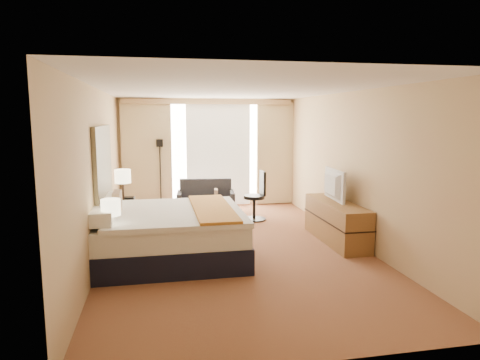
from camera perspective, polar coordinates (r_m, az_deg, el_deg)
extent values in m
cube|color=#591F19|center=(7.26, -0.89, -8.94)|extent=(4.20, 7.00, 0.02)
cube|color=silver|center=(6.94, -0.94, 11.99)|extent=(4.20, 7.00, 0.02)
cube|color=tan|center=(10.43, -4.31, 3.63)|extent=(4.20, 0.02, 2.60)
cube|color=tan|center=(3.64, 8.88, -5.45)|extent=(4.20, 0.02, 2.60)
cube|color=tan|center=(6.93, -18.26, 0.81)|extent=(0.02, 7.00, 2.60)
cube|color=tan|center=(7.64, 14.80, 1.62)|extent=(0.02, 7.00, 2.60)
cube|color=black|center=(7.13, -17.73, 0.87)|extent=(0.06, 1.85, 1.50)
cube|color=brown|center=(6.11, -16.86, -9.99)|extent=(0.45, 0.52, 0.55)
cube|color=brown|center=(8.51, -15.20, -4.72)|extent=(0.45, 0.52, 0.55)
cube|color=brown|center=(7.69, 12.71, -5.46)|extent=(0.50, 1.80, 0.70)
cube|color=silver|center=(10.43, -2.92, 3.75)|extent=(2.30, 0.02, 2.30)
cube|color=beige|center=(10.25, -12.32, 3.20)|extent=(1.15, 0.09, 2.50)
cube|color=beige|center=(10.64, 4.65, 3.56)|extent=(0.90, 0.09, 2.50)
cube|color=silver|center=(10.40, -2.89, 3.46)|extent=(1.55, 0.04, 2.50)
cube|color=tan|center=(10.24, -4.28, 10.37)|extent=(4.00, 0.16, 0.12)
cube|color=black|center=(6.77, -9.24, -8.73)|extent=(2.21, 2.00, 0.37)
cube|color=silver|center=(6.68, -9.31, -5.92)|extent=(2.16, 1.95, 0.32)
cube|color=silver|center=(6.64, -8.61, -4.36)|extent=(2.02, 2.02, 0.07)
cube|color=#C68A2D|center=(6.67, -3.74, -3.75)|extent=(0.58, 2.02, 0.04)
cube|color=silver|center=(6.18, -17.77, -4.38)|extent=(0.29, 0.82, 0.19)
cube|color=silver|center=(7.12, -16.88, -2.68)|extent=(0.29, 0.82, 0.19)
cube|color=beige|center=(6.62, -16.04, -3.09)|extent=(0.11, 0.44, 0.38)
cube|color=#5D1D1A|center=(9.56, -4.55, -4.03)|extent=(1.31, 0.79, 0.22)
cube|color=#313136|center=(9.47, -4.56, -3.00)|extent=(1.21, 0.65, 0.14)
cube|color=#313136|center=(9.74, -4.60, -1.25)|extent=(1.17, 0.24, 0.49)
cube|color=#313136|center=(9.52, -8.07, -2.84)|extent=(0.16, 0.68, 0.40)
cube|color=#313136|center=(9.54, -1.07, -2.74)|extent=(0.16, 0.68, 0.40)
cube|color=beige|center=(9.45, -3.21, -2.08)|extent=(0.10, 0.32, 0.29)
cube|color=black|center=(10.35, -10.45, -3.74)|extent=(0.21, 0.21, 0.02)
cylinder|color=black|center=(10.22, -10.56, 0.36)|extent=(0.03, 0.03, 1.47)
cube|color=black|center=(10.14, -10.68, 4.87)|extent=(0.15, 0.15, 0.17)
cylinder|color=black|center=(9.12, 1.88, -5.23)|extent=(0.51, 0.51, 0.03)
cylinder|color=black|center=(9.06, 1.89, -3.71)|extent=(0.06, 0.06, 0.45)
cylinder|color=black|center=(9.02, 1.90, -2.27)|extent=(0.44, 0.44, 0.07)
cube|color=black|center=(9.01, 3.04, -0.40)|extent=(0.06, 0.40, 0.51)
cube|color=black|center=(6.02, -16.69, -7.34)|extent=(0.09, 0.09, 0.04)
cylinder|color=black|center=(5.98, -16.76, -5.70)|extent=(0.03, 0.03, 0.32)
cylinder|color=#FFF1BF|center=(5.93, -16.86, -3.51)|extent=(0.26, 0.26, 0.22)
cube|color=black|center=(8.45, -15.25, -2.76)|extent=(0.11, 0.11, 0.04)
cylinder|color=black|center=(8.42, -15.30, -1.36)|extent=(0.03, 0.03, 0.38)
cylinder|color=#FFF1BF|center=(8.38, -15.38, 0.49)|extent=(0.30, 0.30, 0.26)
cube|color=#90B1DF|center=(5.92, -15.78, -7.16)|extent=(0.14, 0.14, 0.12)
cube|color=black|center=(8.58, -14.55, -2.45)|extent=(0.22, 0.18, 0.08)
imported|color=black|center=(7.76, 11.84, -0.60)|extent=(0.19, 0.96, 0.55)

